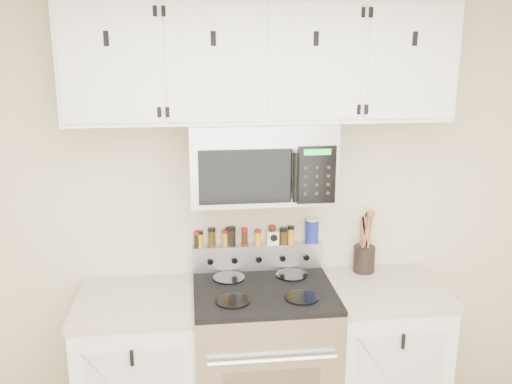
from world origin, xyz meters
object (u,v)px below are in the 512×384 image
Objects in this scene: utensil_crock at (364,257)px; salt_canister at (312,230)px; microwave at (261,161)px; range at (263,364)px.

utensil_crock reaches higher than salt_canister.
salt_canister is at bearing 25.87° from microwave.
utensil_crock is 2.51× the size of salt_canister.
salt_canister is (0.32, 0.16, -0.46)m from microwave.
range is 3.01× the size of utensil_crock.
microwave reaches higher than utensil_crock.
utensil_crock is (0.63, 0.23, 0.53)m from range.
utensil_crock is at bearing 20.16° from range.
microwave is at bearing -170.56° from utensil_crock.
microwave is (0.00, 0.13, 1.14)m from range.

